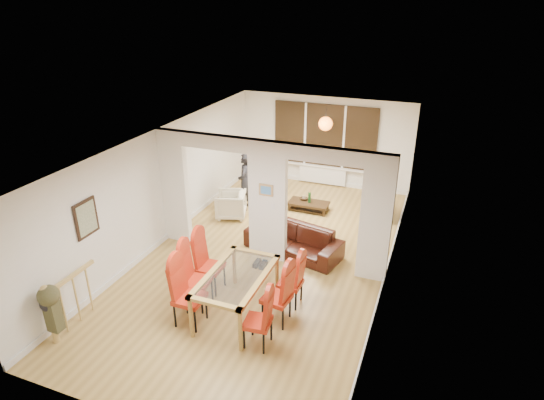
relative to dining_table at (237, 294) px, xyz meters
The scene contains 24 objects.
floor 2.04m from the dining_table, 95.71° to the left, with size 5.00×9.00×0.01m, color #A88543.
room_walls 2.18m from the dining_table, 95.71° to the left, with size 5.00×9.00×2.60m, color silver, non-canonical shape.
divider_wall 2.18m from the dining_table, 95.71° to the left, with size 5.00×0.18×2.60m, color white.
bay_window_blinds 6.52m from the dining_table, 91.77° to the left, with size 3.00×0.08×1.80m, color black.
radiator 6.39m from the dining_table, 91.78° to the left, with size 1.40×0.08×0.50m, color white.
pendant_light 5.56m from the dining_table, 88.90° to the left, with size 0.36×0.36×0.36m, color orange.
stair_newel 2.74m from the dining_table, 153.59° to the right, with size 0.40×1.20×1.10m, color tan, non-canonical shape.
wall_poster 2.95m from the dining_table, behind, with size 0.04×0.52×0.67m, color gray.
pillar_photo 2.24m from the dining_table, 96.01° to the left, with size 0.30×0.03×0.25m, color #4C8CD8.
dining_table is the anchor object (origin of this frame).
dining_chair_la 0.84m from the dining_table, 141.03° to the right, with size 0.47×0.47×1.17m, color #AC2611, non-canonical shape.
dining_chair_lb 0.79m from the dining_table, behind, with size 0.47×0.47×1.17m, color #AC2611, non-canonical shape.
dining_chair_lc 0.93m from the dining_table, 147.96° to the left, with size 0.46×0.46×1.15m, color #AC2611, non-canonical shape.
dining_chair_ra 0.88m from the dining_table, 42.85° to the right, with size 0.41×0.41×1.04m, color #AC2611, non-canonical shape.
dining_chair_rb 0.73m from the dining_table, ahead, with size 0.45×0.45×1.12m, color #AC2611, non-canonical shape.
dining_chair_rc 0.99m from the dining_table, 38.43° to the left, with size 0.41×0.41×1.02m, color #AC2611, non-canonical shape.
sofa 2.36m from the dining_table, 83.87° to the left, with size 2.11×0.82×0.62m, color black.
armchair 3.90m from the dining_table, 117.36° to the left, with size 0.74×0.71×0.67m, color beige.
person 4.38m from the dining_table, 112.12° to the left, with size 0.37×0.56×1.53m, color black.
television 5.15m from the dining_table, 69.51° to the left, with size 0.12×0.92×0.53m, color black.
coffee_table 4.53m from the dining_table, 90.65° to the left, with size 1.03×0.52×0.24m, color #2F2010, non-canonical shape.
bottle 4.50m from the dining_table, 90.41° to the left, with size 0.07×0.07×0.30m, color #143F19.
bowl 4.63m from the dining_table, 92.71° to the left, with size 0.20×0.20×0.05m, color #2F2010.
shoes 1.61m from the dining_table, 97.62° to the left, with size 0.24×0.26×0.10m, color black, non-canonical shape.
Camera 1 is at (3.11, -7.86, 5.15)m, focal length 30.00 mm.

